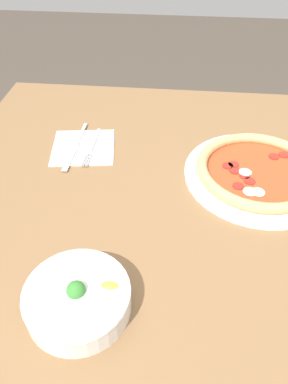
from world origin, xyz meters
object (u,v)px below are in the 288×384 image
Objects in this scene: pizza at (258,172)px; bowl at (77,298)px; fork at (92,146)px; knife at (77,144)px.

bowl reaches higher than pizza.
bowl is at bearing 10.38° from fork.
knife is at bearing -11.09° from pizza.
pizza is at bearing 80.25° from fork.
pizza is 0.53m from bowl.
fork is 0.05m from knife.
fork and knife have the same top height.
bowl is at bearing 15.32° from knife.
pizza is 1.94× the size of bowl.
knife is (0.04, -0.01, -0.00)m from fork.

